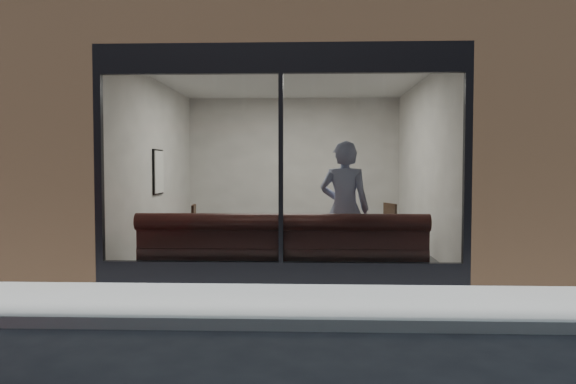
{
  "coord_description": "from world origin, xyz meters",
  "views": [
    {
      "loc": [
        0.38,
        -5.39,
        1.59
      ],
      "look_at": [
        0.08,
        2.4,
        1.22
      ],
      "focal_mm": 35.0,
      "sensor_mm": 36.0,
      "label": 1
    }
  ],
  "objects_px": {
    "banquette": "(282,262)",
    "person": "(344,209)",
    "cafe_chair_left": "(182,248)",
    "cafe_table_left": "(181,221)",
    "cafe_table_right": "(377,222)",
    "cafe_chair_right": "(380,245)"
  },
  "relations": [
    {
      "from": "cafe_chair_left",
      "to": "cafe_table_right",
      "type": "bearing_deg",
      "value": 161.93
    },
    {
      "from": "cafe_chair_left",
      "to": "cafe_chair_right",
      "type": "xyz_separation_m",
      "value": [
        3.27,
        0.42,
        0.0
      ]
    },
    {
      "from": "person",
      "to": "cafe_table_left",
      "type": "height_order",
      "value": "person"
    },
    {
      "from": "person",
      "to": "cafe_chair_right",
      "type": "relative_size",
      "value": 4.74
    },
    {
      "from": "cafe_chair_left",
      "to": "person",
      "type": "bearing_deg",
      "value": 151.71
    },
    {
      "from": "banquette",
      "to": "cafe_chair_right",
      "type": "relative_size",
      "value": 9.79
    },
    {
      "from": "cafe_table_left",
      "to": "cafe_chair_right",
      "type": "height_order",
      "value": "cafe_table_left"
    },
    {
      "from": "person",
      "to": "banquette",
      "type": "bearing_deg",
      "value": 21.6
    },
    {
      "from": "person",
      "to": "cafe_chair_left",
      "type": "relative_size",
      "value": 4.57
    },
    {
      "from": "banquette",
      "to": "person",
      "type": "height_order",
      "value": "person"
    },
    {
      "from": "banquette",
      "to": "cafe_table_right",
      "type": "relative_size",
      "value": 6.2
    },
    {
      "from": "cafe_chair_left",
      "to": "banquette",
      "type": "bearing_deg",
      "value": 138.16
    },
    {
      "from": "person",
      "to": "cafe_chair_left",
      "type": "xyz_separation_m",
      "value": [
        -2.58,
        1.04,
        -0.73
      ]
    },
    {
      "from": "cafe_table_right",
      "to": "banquette",
      "type": "bearing_deg",
      "value": -157.57
    },
    {
      "from": "cafe_table_left",
      "to": "cafe_table_right",
      "type": "height_order",
      "value": "cafe_table_right"
    },
    {
      "from": "cafe_table_left",
      "to": "cafe_chair_right",
      "type": "xyz_separation_m",
      "value": [
        3.15,
        0.99,
        -0.5
      ]
    },
    {
      "from": "person",
      "to": "cafe_chair_left",
      "type": "bearing_deg",
      "value": -11.49
    },
    {
      "from": "cafe_table_left",
      "to": "cafe_chair_left",
      "type": "xyz_separation_m",
      "value": [
        -0.11,
        0.57,
        -0.5
      ]
    },
    {
      "from": "banquette",
      "to": "cafe_chair_left",
      "type": "bearing_deg",
      "value": 144.52
    },
    {
      "from": "person",
      "to": "cafe_table_right",
      "type": "xyz_separation_m",
      "value": [
        0.51,
        0.4,
        -0.23
      ]
    },
    {
      "from": "cafe_table_left",
      "to": "cafe_chair_left",
      "type": "bearing_deg",
      "value": 101.21
    },
    {
      "from": "person",
      "to": "cafe_table_left",
      "type": "bearing_deg",
      "value": -0.24
    }
  ]
}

